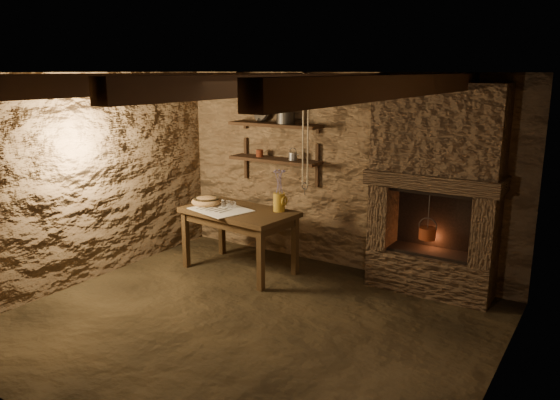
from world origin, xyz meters
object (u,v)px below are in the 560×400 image
Objects in this scene: wooden_bowl at (206,202)px; iron_stockpot at (286,117)px; work_table at (239,238)px; stoneware_jug at (279,193)px; red_pot at (427,232)px.

iron_stockpot is at bearing 44.20° from wooden_bowl.
stoneware_jug reaches higher than work_table.
red_pot reaches higher than work_table.
iron_stockpot is at bearing 76.59° from work_table.
stoneware_jug is 1.34× the size of wooden_bowl.
iron_stockpot is at bearing 176.39° from red_pot.
wooden_bowl is 2.70m from red_pot.
stoneware_jug is 1.00m from iron_stockpot.
stoneware_jug is 2.25× the size of iron_stockpot.
red_pot is (2.14, 0.56, 0.28)m from work_table.
red_pot is at bearing 12.54° from wooden_bowl.
iron_stockpot reaches higher than red_pot.
work_table is at bearing -165.25° from red_pot.
red_pot is (2.63, 0.58, -0.13)m from wooden_bowl.
iron_stockpot reaches higher than work_table.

